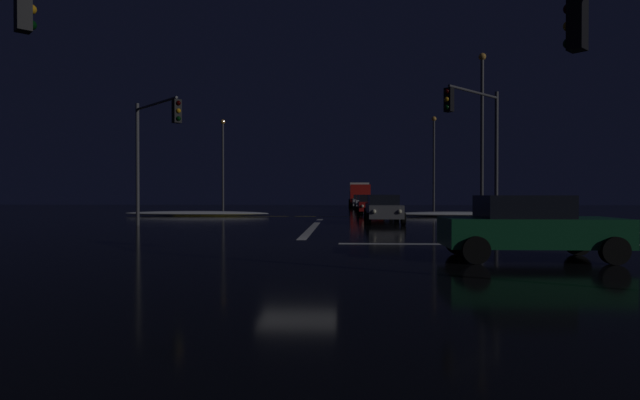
% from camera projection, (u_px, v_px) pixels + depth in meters
% --- Properties ---
extents(ground, '(120.00, 120.00, 0.10)m').
position_uv_depth(ground, '(298.00, 245.00, 16.36)').
color(ground, black).
extents(stop_line_north, '(0.35, 14.83, 0.01)m').
position_uv_depth(stop_line_north, '(314.00, 226.00, 24.98)').
color(stop_line_north, white).
rests_on(stop_line_north, ground).
extents(centre_line_ns, '(22.00, 0.15, 0.01)m').
position_uv_depth(centre_line_ns, '(323.00, 216.00, 36.57)').
color(centre_line_ns, yellow).
rests_on(centre_line_ns, ground).
extents(crosswalk_bar_east, '(14.83, 0.40, 0.01)m').
position_uv_depth(crosswalk_bar_east, '(573.00, 245.00, 15.95)').
color(crosswalk_bar_east, white).
rests_on(crosswalk_bar_east, ground).
extents(snow_bank_left_curb, '(10.84, 1.50, 0.35)m').
position_uv_depth(snow_bank_left_curb, '(197.00, 213.00, 37.55)').
color(snow_bank_left_curb, white).
rests_on(snow_bank_left_curb, ground).
extents(snow_bank_right_curb, '(8.86, 1.50, 0.36)m').
position_uv_depth(snow_bank_right_curb, '(455.00, 214.00, 36.08)').
color(snow_bank_right_curb, white).
rests_on(snow_bank_right_curb, ground).
extents(sedan_gray, '(2.02, 4.33, 1.57)m').
position_uv_depth(sedan_gray, '(384.00, 209.00, 27.85)').
color(sedan_gray, slate).
rests_on(sedan_gray, ground).
extents(sedan_black, '(2.02, 4.33, 1.57)m').
position_uv_depth(sedan_black, '(380.00, 206.00, 34.00)').
color(sedan_black, black).
rests_on(sedan_black, ground).
extents(sedan_red, '(2.02, 4.33, 1.57)m').
position_uv_depth(sedan_red, '(370.00, 204.00, 39.63)').
color(sedan_red, maroon).
rests_on(sedan_red, ground).
extents(sedan_blue, '(2.02, 4.33, 1.57)m').
position_uv_depth(sedan_blue, '(372.00, 203.00, 45.05)').
color(sedan_blue, navy).
rests_on(sedan_blue, ground).
extents(sedan_white, '(2.02, 4.33, 1.57)m').
position_uv_depth(sedan_white, '(365.00, 202.00, 51.07)').
color(sedan_white, silver).
rests_on(sedan_white, ground).
extents(sedan_silver, '(2.02, 4.33, 1.57)m').
position_uv_depth(sedan_silver, '(360.00, 201.00, 57.79)').
color(sedan_silver, '#B7B7BC').
rests_on(sedan_silver, ground).
extents(box_truck, '(2.68, 8.28, 3.08)m').
position_uv_depth(box_truck, '(359.00, 194.00, 64.44)').
color(box_truck, red).
rests_on(box_truck, ground).
extents(sedan_green_crossing, '(4.33, 2.02, 1.57)m').
position_uv_depth(sedan_green_crossing, '(529.00, 227.00, 12.37)').
color(sedan_green_crossing, '#14512D').
rests_on(sedan_green_crossing, ground).
extents(traffic_signal_ne, '(3.26, 3.26, 6.66)m').
position_uv_depth(traffic_signal_ne, '(478.00, 131.00, 23.75)').
color(traffic_signal_ne, '#4C4C51').
rests_on(traffic_signal_ne, ground).
extents(traffic_signal_nw, '(3.38, 3.38, 6.24)m').
position_uv_depth(traffic_signal_nw, '(153.00, 138.00, 24.38)').
color(traffic_signal_nw, '#4C4C51').
rests_on(traffic_signal_nw, ground).
extents(streetlamp_right_far, '(0.44, 0.44, 8.71)m').
position_uv_depth(streetlamp_right_far, '(434.00, 157.00, 46.05)').
color(streetlamp_right_far, '#424247').
rests_on(streetlamp_right_far, ground).
extents(streetlamp_left_far, '(0.44, 0.44, 8.56)m').
position_uv_depth(streetlamp_left_far, '(223.00, 158.00, 46.95)').
color(streetlamp_left_far, '#424247').
rests_on(streetlamp_left_far, ground).
extents(streetlamp_right_near, '(0.44, 0.44, 10.01)m').
position_uv_depth(streetlamp_right_near, '(482.00, 125.00, 30.06)').
color(streetlamp_right_near, '#424247').
rests_on(streetlamp_right_near, ground).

